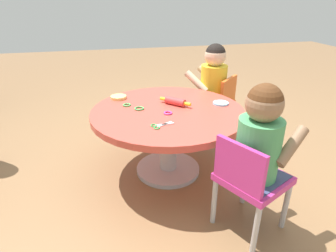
{
  "coord_description": "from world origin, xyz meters",
  "views": [
    {
      "loc": [
        -1.67,
        0.39,
        1.14
      ],
      "look_at": [
        0.0,
        0.0,
        0.35
      ],
      "focal_mm": 30.76,
      "sensor_mm": 36.0,
      "label": 1
    }
  ],
  "objects": [
    {
      "name": "cookie_cutter_0",
      "position": [
        0.13,
        0.25,
        0.47
      ],
      "size": [
        0.05,
        0.05,
        0.01
      ],
      "primitive_type": "torus",
      "color": "#4CB259",
      "rests_on": "craft_table"
    },
    {
      "name": "craft_scissors",
      "position": [
        -0.23,
        0.1,
        0.47
      ],
      "size": [
        0.09,
        0.14,
        0.01
      ],
      "color": "silver",
      "rests_on": "craft_table"
    },
    {
      "name": "rolling_pin",
      "position": [
        0.07,
        -0.07,
        0.49
      ],
      "size": [
        0.18,
        0.18,
        0.05
      ],
      "color": "#D83F3F",
      "rests_on": "craft_table"
    },
    {
      "name": "ground_plane",
      "position": [
        0.0,
        0.0,
        0.0
      ],
      "size": [
        10.0,
        10.0,
        0.0
      ],
      "primitive_type": "plane",
      "color": "olive"
    },
    {
      "name": "child_chair_left",
      "position": [
        -0.62,
        -0.27,
        0.31
      ],
      "size": [
        0.4,
        0.4,
        0.54
      ],
      "color": "#B7B7BC",
      "rests_on": "ground"
    },
    {
      "name": "child_chair_right",
      "position": [
        0.44,
        -0.51,
        0.31
      ],
      "size": [
        0.42,
        0.42,
        0.54
      ],
      "color": "#B7B7BC",
      "rests_on": "ground"
    },
    {
      "name": "seated_child_left",
      "position": [
        -0.6,
        -0.3,
        0.53
      ],
      "size": [
        0.39,
        0.43,
        0.51
      ],
      "color": "#3F4772",
      "rests_on": "ground"
    },
    {
      "name": "playdough_blob_0",
      "position": [
        0.02,
        -0.37,
        0.47
      ],
      "size": [
        0.1,
        0.1,
        0.01
      ],
      "primitive_type": "cylinder",
      "color": "#8CCCF2",
      "rests_on": "craft_table"
    },
    {
      "name": "playdough_blob_1",
      "position": [
        0.29,
        0.29,
        0.47
      ],
      "size": [
        0.11,
        0.11,
        0.02
      ],
      "primitive_type": "cylinder",
      "color": "#F2CC72",
      "rests_on": "craft_table"
    },
    {
      "name": "cookie_cutter_1",
      "position": [
        -0.07,
        0.02,
        0.47
      ],
      "size": [
        0.05,
        0.05,
        0.01
      ],
      "primitive_type": "torus",
      "color": "#D83FA5",
      "rests_on": "craft_table"
    },
    {
      "name": "craft_table",
      "position": [
        0.0,
        0.0,
        0.37
      ],
      "size": [
        0.99,
        0.99,
        0.46
      ],
      "color": "silver",
      "rests_on": "ground"
    },
    {
      "name": "seated_child_right",
      "position": [
        0.47,
        -0.49,
        0.53
      ],
      "size": [
        0.44,
        0.43,
        0.51
      ],
      "color": "#3F4772",
      "rests_on": "ground"
    },
    {
      "name": "cookie_cutter_2",
      "position": [
        0.05,
        0.18,
        0.47
      ],
      "size": [
        0.06,
        0.06,
        0.01
      ],
      "primitive_type": "torus",
      "color": "#4CB259",
      "rests_on": "craft_table"
    }
  ]
}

